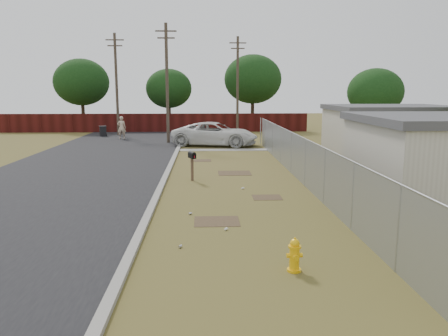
{
  "coord_description": "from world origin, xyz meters",
  "views": [
    {
      "loc": [
        -1.16,
        -18.06,
        4.02
      ],
      "look_at": [
        -0.43,
        -1.69,
        1.1
      ],
      "focal_mm": 35.0,
      "sensor_mm": 36.0,
      "label": 1
    }
  ],
  "objects_px": {
    "fire_hydrant": "(295,256)",
    "trash_bin": "(103,131)",
    "mailbox": "(192,158)",
    "pedestrian": "(122,128)",
    "pickup_truck": "(215,134)"
  },
  "relations": [
    {
      "from": "fire_hydrant",
      "to": "trash_bin",
      "type": "height_order",
      "value": "trash_bin"
    },
    {
      "from": "fire_hydrant",
      "to": "mailbox",
      "type": "xyz_separation_m",
      "value": [
        -2.57,
        10.18,
        0.67
      ]
    },
    {
      "from": "mailbox",
      "to": "trash_bin",
      "type": "bearing_deg",
      "value": 113.16
    },
    {
      "from": "pedestrian",
      "to": "mailbox",
      "type": "bearing_deg",
      "value": 108.74
    },
    {
      "from": "fire_hydrant",
      "to": "pickup_truck",
      "type": "relative_size",
      "value": 0.13
    },
    {
      "from": "mailbox",
      "to": "pedestrian",
      "type": "bearing_deg",
      "value": 110.03
    },
    {
      "from": "mailbox",
      "to": "pickup_truck",
      "type": "height_order",
      "value": "pickup_truck"
    },
    {
      "from": "fire_hydrant",
      "to": "pickup_truck",
      "type": "distance_m",
      "value": 22.87
    },
    {
      "from": "trash_bin",
      "to": "pedestrian",
      "type": "bearing_deg",
      "value": -48.01
    },
    {
      "from": "mailbox",
      "to": "pickup_truck",
      "type": "xyz_separation_m",
      "value": [
        1.34,
        12.65,
        -0.18
      ]
    },
    {
      "from": "mailbox",
      "to": "pedestrian",
      "type": "relative_size",
      "value": 0.69
    },
    {
      "from": "pickup_truck",
      "to": "pedestrian",
      "type": "bearing_deg",
      "value": 71.53
    },
    {
      "from": "pedestrian",
      "to": "trash_bin",
      "type": "height_order",
      "value": "pedestrian"
    },
    {
      "from": "pickup_truck",
      "to": "trash_bin",
      "type": "height_order",
      "value": "pickup_truck"
    },
    {
      "from": "mailbox",
      "to": "pedestrian",
      "type": "distance_m",
      "value": 18.58
    }
  ]
}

